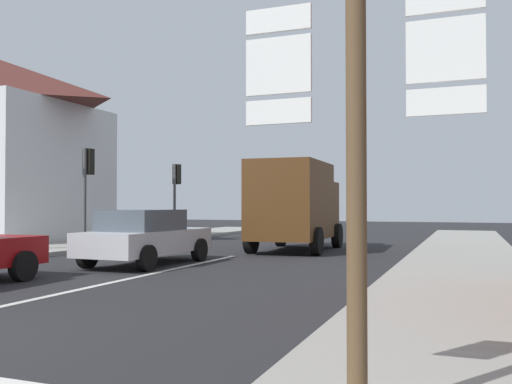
# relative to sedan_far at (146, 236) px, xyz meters

# --- Properties ---
(ground_plane) EXTENTS (80.00, 80.00, 0.00)m
(ground_plane) POSITION_rel_sedan_far_xyz_m (1.23, 1.06, -0.76)
(ground_plane) COLOR #232326
(sidewalk_right) EXTENTS (3.08, 44.00, 0.14)m
(sidewalk_right) POSITION_rel_sedan_far_xyz_m (7.94, -0.94, -0.69)
(sidewalk_right) COLOR gray
(sidewalk_right) RESTS_ON ground
(lane_centre_stripe) EXTENTS (0.16, 12.00, 0.01)m
(lane_centre_stripe) POSITION_rel_sedan_far_xyz_m (1.23, -2.94, -0.75)
(lane_centre_stripe) COLOR silver
(lane_centre_stripe) RESTS_ON ground
(sedan_far) EXTENTS (2.03, 4.23, 1.47)m
(sedan_far) POSITION_rel_sedan_far_xyz_m (0.00, 0.00, 0.00)
(sedan_far) COLOR #B7BABF
(sedan_far) RESTS_ON ground
(delivery_truck) EXTENTS (2.61, 5.06, 3.05)m
(delivery_truck) POSITION_rel_sedan_far_xyz_m (2.44, 5.71, 0.89)
(delivery_truck) COLOR #4C2D14
(delivery_truck) RESTS_ON ground
(route_sign_post) EXTENTS (1.66, 0.14, 3.20)m
(route_sign_post) POSITION_rel_sedan_far_xyz_m (7.35, -9.00, 1.15)
(route_sign_post) COLOR brown
(route_sign_post) RESTS_ON ground
(traffic_light_near_left) EXTENTS (0.30, 0.49, 3.55)m
(traffic_light_near_left) POSITION_rel_sedan_far_xyz_m (-4.24, 3.02, 1.87)
(traffic_light_near_left) COLOR #47474C
(traffic_light_near_left) RESTS_ON ground
(traffic_light_far_left) EXTENTS (0.30, 0.49, 3.43)m
(traffic_light_far_left) POSITION_rel_sedan_far_xyz_m (-4.24, 9.27, 1.78)
(traffic_light_far_left) COLOR #47474C
(traffic_light_far_left) RESTS_ON ground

